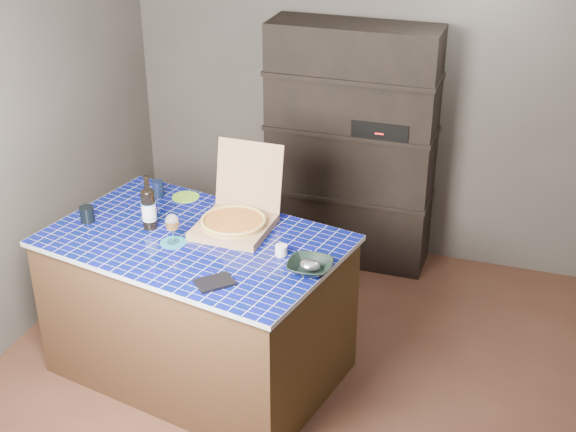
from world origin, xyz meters
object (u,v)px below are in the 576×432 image
(kitchen_island, at_px, (198,306))
(bowl, at_px, (310,267))
(mead_bottle, at_px, (149,208))
(dvd_case, at_px, (215,282))
(wine_glass, at_px, (172,223))
(pizza_box, at_px, (235,219))

(kitchen_island, xyz_separation_m, bowl, (0.73, -0.14, 0.48))
(mead_bottle, xyz_separation_m, dvd_case, (0.60, -0.45, -0.12))
(mead_bottle, distance_m, dvd_case, 0.77)
(kitchen_island, relative_size, dvd_case, 9.57)
(mead_bottle, height_order, bowl, mead_bottle)
(dvd_case, xyz_separation_m, bowl, (0.43, 0.27, 0.02))
(wine_glass, bearing_deg, kitchen_island, 45.31)
(kitchen_island, distance_m, wine_glass, 0.59)
(pizza_box, height_order, mead_bottle, pizza_box)
(kitchen_island, relative_size, wine_glass, 10.40)
(wine_glass, distance_m, dvd_case, 0.52)
(pizza_box, xyz_separation_m, dvd_case, (0.13, -0.60, -0.06))
(wine_glass, height_order, bowl, wine_glass)
(kitchen_island, xyz_separation_m, mead_bottle, (-0.30, 0.04, 0.58))
(bowl, bearing_deg, mead_bottle, 170.06)
(pizza_box, height_order, bowl, pizza_box)
(kitchen_island, distance_m, pizza_box, 0.58)
(kitchen_island, height_order, bowl, bowl)
(kitchen_island, relative_size, pizza_box, 3.59)
(pizza_box, height_order, dvd_case, pizza_box)
(kitchen_island, xyz_separation_m, wine_glass, (-0.09, -0.09, 0.58))
(wine_glass, bearing_deg, bowl, -3.60)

